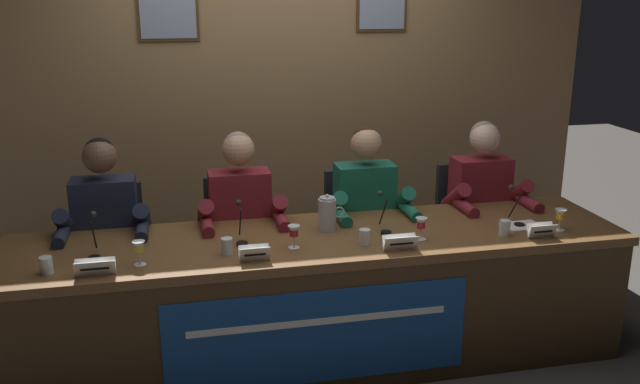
{
  "coord_description": "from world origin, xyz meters",
  "views": [
    {
      "loc": [
        -0.76,
        -3.43,
        2.03
      ],
      "look_at": [
        0.0,
        0.0,
        0.99
      ],
      "focal_mm": 38.37,
      "sensor_mm": 36.0,
      "label": 1
    }
  ],
  "objects_px": {
    "microphone_center_right": "(384,219)",
    "chair_far_right": "(469,234)",
    "conference_table": "(324,283)",
    "panelist_far_left": "(105,230)",
    "juice_glass_center_right": "(421,225)",
    "chair_far_left": "(112,263)",
    "panelist_center_right": "(368,212)",
    "nameplate_center_left": "(254,253)",
    "juice_glass_center_left": "(294,233)",
    "water_cup_center_left": "(227,247)",
    "water_cup_center_right": "(365,238)",
    "nameplate_center_right": "(400,243)",
    "nameplate_far_right": "(541,231)",
    "panelist_far_right": "(485,204)",
    "chair_center_left": "(240,253)",
    "microphone_center_left": "(241,230)",
    "panelist_center_left": "(242,221)",
    "chair_center_right": "(358,243)",
    "document_stack_far_right": "(522,226)",
    "nameplate_far_left": "(95,267)",
    "juice_glass_far_right": "(560,216)",
    "water_cup_far_left": "(46,266)",
    "water_pitcher_central": "(327,214)",
    "water_cup_far_right": "(505,229)",
    "juice_glass_far_left": "(139,249)",
    "microphone_far_left": "(94,243)",
    "microphone_far_right": "(517,212)"
  },
  "relations": [
    {
      "from": "water_cup_far_left",
      "to": "nameplate_center_left",
      "type": "height_order",
      "value": "water_cup_far_left"
    },
    {
      "from": "nameplate_center_left",
      "to": "juice_glass_center_left",
      "type": "bearing_deg",
      "value": 30.5
    },
    {
      "from": "juice_glass_center_left",
      "to": "water_cup_center_left",
      "type": "xyz_separation_m",
      "value": [
        -0.35,
        -0.01,
        -0.05
      ]
    },
    {
      "from": "panelist_center_left",
      "to": "chair_center_right",
      "type": "xyz_separation_m",
      "value": [
        0.77,
        0.2,
        -0.28
      ]
    },
    {
      "from": "chair_far_right",
      "to": "document_stack_far_right",
      "type": "distance_m",
      "value": 0.75
    },
    {
      "from": "nameplate_center_right",
      "to": "juice_glass_far_right",
      "type": "relative_size",
      "value": 1.46
    },
    {
      "from": "juice_glass_far_left",
      "to": "document_stack_far_right",
      "type": "relative_size",
      "value": 0.56
    },
    {
      "from": "panelist_far_right",
      "to": "document_stack_far_right",
      "type": "relative_size",
      "value": 5.66
    },
    {
      "from": "chair_far_left",
      "to": "water_cup_center_left",
      "type": "bearing_deg",
      "value": -49.33
    },
    {
      "from": "water_cup_far_right",
      "to": "nameplate_center_right",
      "type": "bearing_deg",
      "value": -172.04
    },
    {
      "from": "panelist_center_left",
      "to": "conference_table",
      "type": "bearing_deg",
      "value": -52.25
    },
    {
      "from": "nameplate_far_left",
      "to": "water_cup_center_left",
      "type": "distance_m",
      "value": 0.64
    },
    {
      "from": "water_pitcher_central",
      "to": "document_stack_far_right",
      "type": "xyz_separation_m",
      "value": [
        1.09,
        -0.19,
        -0.09
      ]
    },
    {
      "from": "water_cup_center_right",
      "to": "document_stack_far_right",
      "type": "xyz_separation_m",
      "value": [
        0.95,
        0.08,
        -0.03
      ]
    },
    {
      "from": "panelist_center_left",
      "to": "juice_glass_center_left",
      "type": "bearing_deg",
      "value": -68.25
    },
    {
      "from": "panelist_center_right",
      "to": "chair_far_right",
      "type": "height_order",
      "value": "panelist_center_right"
    },
    {
      "from": "juice_glass_center_left",
      "to": "panelist_center_left",
      "type": "bearing_deg",
      "value": 111.75
    },
    {
      "from": "microphone_center_right",
      "to": "chair_far_right",
      "type": "xyz_separation_m",
      "value": [
        0.8,
        0.6,
        -0.37
      ]
    },
    {
      "from": "juice_glass_far_left",
      "to": "chair_center_left",
      "type": "bearing_deg",
      "value": 54.88
    },
    {
      "from": "water_cup_center_right",
      "to": "nameplate_center_right",
      "type": "bearing_deg",
      "value": -35.07
    },
    {
      "from": "conference_table",
      "to": "juice_glass_center_right",
      "type": "xyz_separation_m",
      "value": [
        0.52,
        -0.06,
        0.32
      ]
    },
    {
      "from": "chair_center_right",
      "to": "juice_glass_far_right",
      "type": "distance_m",
      "value": 1.28
    },
    {
      "from": "juice_glass_center_left",
      "to": "water_cup_center_left",
      "type": "height_order",
      "value": "juice_glass_center_left"
    },
    {
      "from": "water_cup_center_left",
      "to": "water_pitcher_central",
      "type": "distance_m",
      "value": 0.63
    },
    {
      "from": "conference_table",
      "to": "juice_glass_center_right",
      "type": "distance_m",
      "value": 0.61
    },
    {
      "from": "juice_glass_center_right",
      "to": "chair_far_left",
      "type": "bearing_deg",
      "value": 155.58
    },
    {
      "from": "microphone_center_right",
      "to": "water_pitcher_central",
      "type": "bearing_deg",
      "value": 160.63
    },
    {
      "from": "water_cup_far_left",
      "to": "water_pitcher_central",
      "type": "distance_m",
      "value": 1.47
    },
    {
      "from": "panelist_far_left",
      "to": "panelist_center_right",
      "type": "bearing_deg",
      "value": 0.0
    },
    {
      "from": "chair_far_left",
      "to": "chair_center_left",
      "type": "bearing_deg",
      "value": 0.0
    },
    {
      "from": "microphone_center_right",
      "to": "microphone_center_left",
      "type": "bearing_deg",
      "value": 179.93
    },
    {
      "from": "panelist_center_right",
      "to": "juice_glass_center_right",
      "type": "bearing_deg",
      "value": -77.0
    },
    {
      "from": "panelist_center_left",
      "to": "microphone_center_left",
      "type": "height_order",
      "value": "panelist_center_left"
    },
    {
      "from": "juice_glass_center_right",
      "to": "nameplate_far_right",
      "type": "distance_m",
      "value": 0.66
    },
    {
      "from": "nameplate_center_left",
      "to": "juice_glass_center_left",
      "type": "xyz_separation_m",
      "value": [
        0.22,
        0.13,
        0.05
      ]
    },
    {
      "from": "juice_glass_far_left",
      "to": "microphone_far_left",
      "type": "relative_size",
      "value": 0.57
    },
    {
      "from": "panelist_center_left",
      "to": "nameplate_far_right",
      "type": "bearing_deg",
      "value": -23.34
    },
    {
      "from": "nameplate_center_left",
      "to": "microphone_center_left",
      "type": "relative_size",
      "value": 0.71
    },
    {
      "from": "nameplate_far_left",
      "to": "juice_glass_far_right",
      "type": "bearing_deg",
      "value": 2.23
    },
    {
      "from": "panelist_far_left",
      "to": "juice_glass_far_right",
      "type": "xyz_separation_m",
      "value": [
        2.48,
        -0.59,
        0.1
      ]
    },
    {
      "from": "chair_far_left",
      "to": "panelist_center_right",
      "type": "xyz_separation_m",
      "value": [
        1.55,
        -0.2,
        0.28
      ]
    },
    {
      "from": "water_cup_far_left",
      "to": "water_cup_center_right",
      "type": "xyz_separation_m",
      "value": [
        1.58,
        0.05,
        0.0
      ]
    },
    {
      "from": "panelist_center_right",
      "to": "nameplate_far_right",
      "type": "bearing_deg",
      "value": -40.67
    },
    {
      "from": "conference_table",
      "to": "water_cup_far_right",
      "type": "bearing_deg",
      "value": -5.48
    },
    {
      "from": "water_cup_far_left",
      "to": "panelist_center_right",
      "type": "bearing_deg",
      "value": 19.18
    },
    {
      "from": "panelist_far_left",
      "to": "chair_center_left",
      "type": "distance_m",
      "value": 0.85
    },
    {
      "from": "panelist_center_right",
      "to": "water_cup_center_right",
      "type": "distance_m",
      "value": 0.6
    },
    {
      "from": "microphone_center_right",
      "to": "panelist_far_right",
      "type": "bearing_deg",
      "value": 26.79
    },
    {
      "from": "conference_table",
      "to": "panelist_far_left",
      "type": "xyz_separation_m",
      "value": [
        -1.16,
        0.5,
        0.22
      ]
    },
    {
      "from": "microphone_far_right",
      "to": "chair_center_right",
      "type": "bearing_deg",
      "value": 139.2
    }
  ]
}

